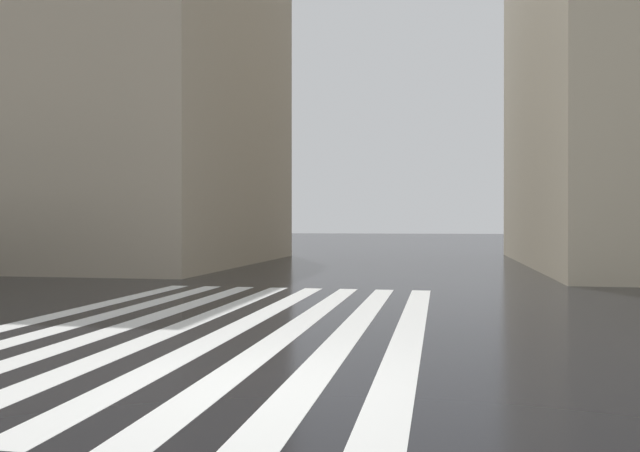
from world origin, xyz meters
name	(u,v)px	position (x,y,z in m)	size (l,w,h in m)	color
ground_plane	(247,382)	(0.00, 0.00, 0.00)	(220.00, 220.00, 0.00)	black
zebra_crossing	(217,324)	(4.00, 1.82, 0.00)	(13.00, 7.50, 0.01)	silver
haussmann_block_mid	(47,72)	(20.31, 16.31, 9.08)	(15.63, 20.36, 18.54)	tan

